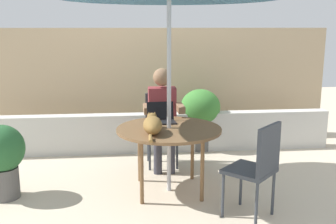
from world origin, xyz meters
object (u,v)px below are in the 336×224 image
at_px(patio_table, 169,133).
at_px(cat, 153,125).
at_px(potted_plant_by_chair, 2,156).
at_px(chair_empty, 258,163).
at_px(person_seated, 163,112).
at_px(laptop, 161,116).
at_px(chair_occupied, 162,123).
at_px(potted_plant_near_fence, 200,114).

distance_m(patio_table, cat, 0.29).
bearing_deg(potted_plant_by_chair, chair_empty, -16.31).
relative_size(person_seated, laptop, 3.90).
bearing_deg(cat, person_seated, 78.67).
bearing_deg(laptop, patio_table, -78.47).
relative_size(patio_table, potted_plant_by_chair, 1.43).
bearing_deg(chair_empty, person_seated, 116.43).
xyz_separation_m(chair_occupied, cat, (-0.18, -1.08, 0.25)).
bearing_deg(potted_plant_by_chair, patio_table, 0.41).
distance_m(patio_table, laptop, 0.32).
height_order(chair_empty, potted_plant_by_chair, chair_empty).
height_order(patio_table, cat, cat).
xyz_separation_m(laptop, potted_plant_near_fence, (0.67, 1.18, -0.25)).
height_order(chair_occupied, person_seated, person_seated).
distance_m(patio_table, potted_plant_near_fence, 1.60).
xyz_separation_m(patio_table, chair_empty, (0.73, -0.73, -0.11)).
relative_size(chair_empty, person_seated, 0.73).
xyz_separation_m(laptop, potted_plant_by_chair, (-1.66, -0.30, -0.31)).
bearing_deg(person_seated, laptop, -97.32).
distance_m(cat, potted_plant_by_chair, 1.57).
bearing_deg(potted_plant_by_chair, potted_plant_near_fence, 32.54).
bearing_deg(chair_occupied, chair_empty, -65.83).
distance_m(laptop, potted_plant_by_chair, 1.71).
bearing_deg(potted_plant_near_fence, laptop, -119.42).
height_order(person_seated, cat, person_seated).
xyz_separation_m(person_seated, potted_plant_near_fence, (0.61, 0.72, -0.20)).
bearing_deg(potted_plant_near_fence, patio_table, -112.46).
height_order(patio_table, potted_plant_by_chair, potted_plant_by_chair).
xyz_separation_m(chair_occupied, potted_plant_near_fence, (0.61, 0.57, -0.03)).
bearing_deg(potted_plant_near_fence, cat, -115.74).
xyz_separation_m(patio_table, person_seated, (0.00, 0.75, 0.06)).
height_order(patio_table, chair_empty, chair_empty).
bearing_deg(chair_occupied, patio_table, -90.00).
bearing_deg(person_seated, chair_empty, -63.57).
distance_m(person_seated, potted_plant_by_chair, 1.89).
xyz_separation_m(patio_table, chair_occupied, (0.00, 0.90, -0.11)).
bearing_deg(cat, chair_empty, -31.27).
distance_m(person_seated, laptop, 0.46).
distance_m(laptop, potted_plant_near_fence, 1.38).
bearing_deg(chair_occupied, potted_plant_by_chair, -151.89).
bearing_deg(person_seated, potted_plant_near_fence, 50.01).
relative_size(chair_occupied, laptop, 2.84).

